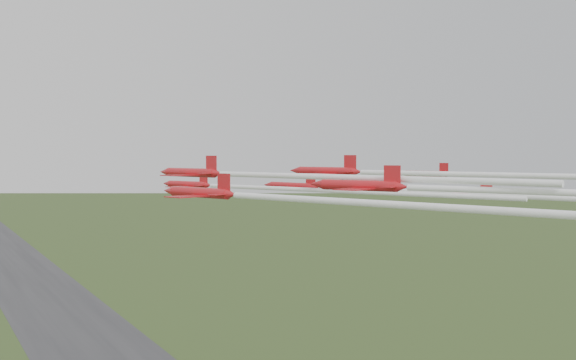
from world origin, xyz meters
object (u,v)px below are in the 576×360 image
jet_lead (260,188)px  jet_row3_right (499,175)px  jet_row3_mid (403,173)px  jet_row4_right (533,195)px  jet_row2_left (257,175)px  jet_row3_left (279,197)px  jet_row4_left (509,191)px  jet_row2_right (367,190)px

jet_lead → jet_row3_right: jet_row3_right is taller
jet_row3_mid → jet_row4_right: jet_row3_mid is taller
jet_row2_left → jet_row3_left: size_ratio=1.08×
jet_row2_left → jet_row3_right: jet_row2_left is taller
jet_row4_right → jet_row4_left: bearing=-167.6°
jet_lead → jet_row4_left: 45.39m
jet_row3_left → jet_row3_right: bearing=1.2°
jet_lead → jet_row2_right: bearing=-51.3°
jet_row4_left → jet_row3_right: bearing=17.7°
jet_row3_left → jet_row3_mid: jet_row3_mid is taller
jet_row3_left → jet_row4_right: jet_row3_left is taller
jet_row2_right → jet_row3_left: size_ratio=1.23×
jet_row4_left → jet_row4_right: jet_row4_left is taller
jet_row2_left → jet_row3_right: 46.13m
jet_row4_right → jet_lead: bearing=107.2°
jet_row2_right → jet_row4_left: bearing=-126.3°
jet_lead → jet_row3_left: 35.31m
jet_lead → jet_row3_right: (37.25, -12.81, 1.58)m
jet_lead → jet_row3_right: bearing=-41.2°
jet_row3_left → jet_lead: bearing=46.2°
jet_row4_right → jet_row2_left: bearing=135.4°
jet_row2_left → jet_row3_mid: jet_row3_mid is taller
jet_row3_right → jet_row4_right: (-12.89, -16.97, -1.80)m
jet_row3_mid → jet_row4_left: (-7.97, -24.01, -0.86)m
jet_lead → jet_row4_left: bearing=-110.0°
jet_row2_left → jet_row3_left: bearing=-129.8°
jet_row4_left → jet_row4_right: size_ratio=1.36×
jet_row2_left → jet_row3_left: jet_row2_left is taller
jet_row3_mid → jet_row3_right: bearing=-4.2°
jet_row2_left → jet_row3_right: (46.00, 3.24, -0.96)m
jet_row2_left → jet_row4_right: jet_row2_left is taller
jet_row2_left → jet_row4_left: (10.50, -29.26, -0.79)m
jet_row4_left → jet_row3_left: bearing=116.5°
jet_row4_right → jet_row3_right: bearing=30.7°
jet_lead → jet_row2_left: size_ratio=1.09×
jet_row3_left → jet_row4_right: 39.22m
jet_row3_left → jet_row4_left: 21.21m
jet_row2_left → jet_row2_right: (22.94, 8.16, -2.85)m
jet_row3_mid → jet_row4_right: (14.64, -8.48, -2.83)m
jet_lead → jet_row4_right: jet_lead is taller
jet_row2_right → jet_row3_mid: jet_row3_mid is taller
jet_row2_right → jet_row4_left: size_ratio=1.06×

